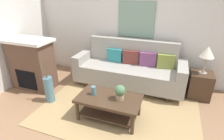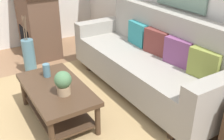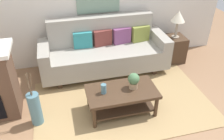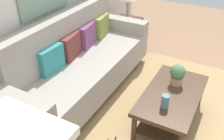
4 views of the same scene
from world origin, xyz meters
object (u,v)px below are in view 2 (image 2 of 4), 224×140
(tabletop_vase, at_px, (47,70))
(floor_vase, at_px, (29,57))
(couch, at_px, (148,61))
(throw_pillow_maroon, at_px, (157,42))
(throw_pillow_plum, at_px, (178,52))
(fireplace, at_px, (37,22))
(throw_pillow_olive, at_px, (205,64))
(potted_plant_tabletop, at_px, (63,82))
(throw_pillow_teal, at_px, (138,34))
(coffee_table, at_px, (57,96))

(tabletop_vase, relative_size, floor_vase, 0.29)
(couch, height_order, throw_pillow_maroon, couch)
(couch, distance_m, throw_pillow_maroon, 0.28)
(throw_pillow_plum, height_order, fireplace, fireplace)
(throw_pillow_plum, distance_m, throw_pillow_olive, 0.40)
(fireplace, bearing_deg, throw_pillow_plum, 21.30)
(throw_pillow_olive, height_order, fireplace, fireplace)
(tabletop_vase, relative_size, potted_plant_tabletop, 0.60)
(throw_pillow_olive, relative_size, tabletop_vase, 2.27)
(throw_pillow_maroon, relative_size, potted_plant_tabletop, 1.37)
(throw_pillow_maroon, distance_m, throw_pillow_olive, 0.79)
(throw_pillow_teal, xyz_separation_m, floor_vase, (-0.94, -1.34, -0.40))
(throw_pillow_maroon, height_order, potted_plant_tabletop, throw_pillow_maroon)
(throw_pillow_teal, relative_size, fireplace, 0.31)
(throw_pillow_teal, xyz_separation_m, throw_pillow_plum, (0.79, 0.00, 0.00))
(floor_vase, bearing_deg, throw_pillow_plum, 37.75)
(fireplace, xyz_separation_m, floor_vase, (0.71, -0.39, -0.31))
(throw_pillow_olive, distance_m, tabletop_vase, 1.79)
(potted_plant_tabletop, height_order, floor_vase, potted_plant_tabletop)
(fireplace, bearing_deg, coffee_table, -12.66)
(throw_pillow_maroon, relative_size, fireplace, 0.31)
(coffee_table, relative_size, tabletop_vase, 6.94)
(potted_plant_tabletop, bearing_deg, fireplace, 168.88)
(coffee_table, bearing_deg, tabletop_vase, 179.27)
(fireplace, bearing_deg, throw_pillow_maroon, 24.98)
(couch, height_order, tabletop_vase, couch)
(throw_pillow_teal, bearing_deg, throw_pillow_plum, 0.00)
(throw_pillow_plum, relative_size, fireplace, 0.31)
(throw_pillow_maroon, height_order, coffee_table, throw_pillow_maroon)
(couch, distance_m, throw_pillow_plum, 0.48)
(fireplace, bearing_deg, tabletop_vase, -14.54)
(throw_pillow_maroon, bearing_deg, throw_pillow_teal, 180.00)
(couch, relative_size, coffee_table, 2.26)
(fireplace, bearing_deg, throw_pillow_teal, 30.04)
(throw_pillow_plum, distance_m, floor_vase, 2.23)
(throw_pillow_plum, xyz_separation_m, throw_pillow_olive, (0.40, 0.00, 0.00))
(throw_pillow_maroon, bearing_deg, throw_pillow_olive, 0.00)
(couch, xyz_separation_m, tabletop_vase, (-0.30, -1.28, 0.08))
(couch, xyz_separation_m, coffee_table, (-0.01, -1.28, -0.12))
(potted_plant_tabletop, bearing_deg, couch, 98.19)
(coffee_table, distance_m, fireplace, 2.10)
(throw_pillow_plum, bearing_deg, throw_pillow_teal, 180.00)
(floor_vase, bearing_deg, throw_pillow_olive, 32.20)
(throw_pillow_plum, bearing_deg, potted_plant_tabletop, -98.81)
(coffee_table, xyz_separation_m, potted_plant_tabletop, (0.19, 0.02, 0.26))
(fireplace, bearing_deg, potted_plant_tabletop, -11.12)
(throw_pillow_maroon, bearing_deg, floor_vase, -134.85)
(throw_pillow_olive, distance_m, floor_vase, 2.55)
(throw_pillow_maroon, xyz_separation_m, throw_pillow_olive, (0.79, 0.00, 0.00))
(couch, xyz_separation_m, throw_pillow_olive, (0.79, 0.12, 0.25))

